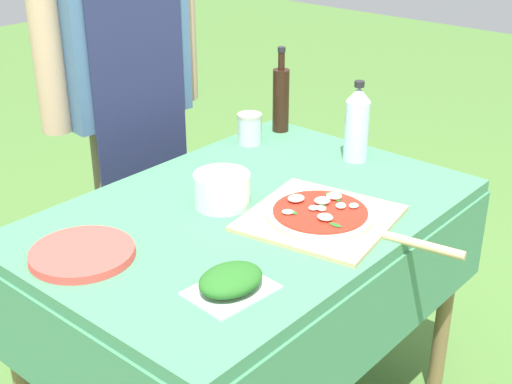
{
  "coord_description": "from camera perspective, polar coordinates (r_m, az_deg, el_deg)",
  "views": [
    {
      "loc": [
        -1.31,
        -1.16,
        1.66
      ],
      "look_at": [
        0.03,
        0.0,
        0.83
      ],
      "focal_mm": 50.0,
      "sensor_mm": 36.0,
      "label": 1
    }
  ],
  "objects": [
    {
      "name": "mixing_tub",
      "position": [
        1.96,
        -2.74,
        0.2
      ],
      "size": [
        0.16,
        0.16,
        0.09
      ],
      "primitive_type": "cylinder",
      "color": "silver",
      "rests_on": "prep_table"
    },
    {
      "name": "oil_bottle",
      "position": [
        2.49,
        2.0,
        7.51
      ],
      "size": [
        0.06,
        0.06,
        0.3
      ],
      "color": "black",
      "rests_on": "prep_table"
    },
    {
      "name": "plate_stack",
      "position": [
        1.77,
        -13.74,
        -4.8
      ],
      "size": [
        0.26,
        0.26,
        0.02
      ],
      "color": "#DB4C42",
      "rests_on": "prep_table"
    },
    {
      "name": "pizza_on_peel",
      "position": [
        1.89,
        5.44,
        -1.96
      ],
      "size": [
        0.42,
        0.59,
        0.05
      ],
      "rotation": [
        0.0,
        0.0,
        0.17
      ],
      "color": "#D1B27F",
      "rests_on": "prep_table"
    },
    {
      "name": "prep_table",
      "position": [
        2.01,
        -0.53,
        -3.91
      ],
      "size": [
        1.24,
        0.85,
        0.79
      ],
      "color": "#478960",
      "rests_on": "ground"
    },
    {
      "name": "herb_container",
      "position": [
        1.58,
        -2.03,
        -7.13
      ],
      "size": [
        0.2,
        0.16,
        0.06
      ],
      "rotation": [
        0.0,
        0.0,
        -0.08
      ],
      "color": "silver",
      "rests_on": "prep_table"
    },
    {
      "name": "person_cook",
      "position": [
        2.53,
        -10.62,
        9.3
      ],
      "size": [
        0.62,
        0.25,
        1.67
      ],
      "rotation": [
        0.0,
        0.0,
        3.03
      ],
      "color": "#70604C",
      "rests_on": "ground"
    },
    {
      "name": "sauce_jar",
      "position": [
        2.39,
        -0.51,
        4.95
      ],
      "size": [
        0.08,
        0.08,
        0.1
      ],
      "color": "silver",
      "rests_on": "prep_table"
    },
    {
      "name": "water_bottle",
      "position": [
        2.26,
        8.08,
        5.45
      ],
      "size": [
        0.08,
        0.08,
        0.26
      ],
      "color": "silver",
      "rests_on": "prep_table"
    }
  ]
}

